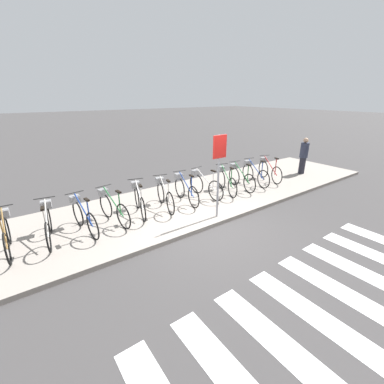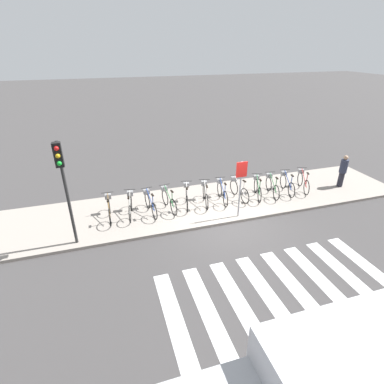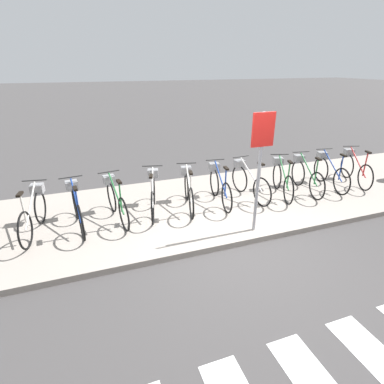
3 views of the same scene
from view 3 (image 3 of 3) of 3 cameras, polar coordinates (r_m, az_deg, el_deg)
name	(u,v)px [view 3 (image 3 of 3)]	position (r m, az deg, el deg)	size (l,w,h in m)	color
ground_plane	(238,247)	(5.80, 8.76, -10.34)	(120.00, 120.00, 0.00)	#423F3F
sidewalk	(203,205)	(7.19, 2.10, -2.54)	(17.45, 3.60, 0.12)	#9E9389
parked_bicycle_1	(34,211)	(6.54, -27.91, -3.25)	(0.46, 1.63, 1.01)	black
parked_bicycle_2	(77,206)	(6.41, -21.14, -2.55)	(0.46, 1.64, 1.01)	black
parked_bicycle_3	(116,199)	(6.49, -14.34, -1.35)	(0.46, 1.63, 1.01)	black
parked_bicycle_4	(153,193)	(6.67, -7.43, -0.10)	(0.57, 1.60, 1.01)	black
parked_bicycle_5	(188,189)	(6.80, -0.70, 0.57)	(0.52, 1.62, 1.01)	black
parked_bicycle_6	(219,184)	(7.08, 5.19, 1.44)	(0.46, 1.64, 1.01)	black
parked_bicycle_7	(248,180)	(7.45, 10.67, 2.24)	(0.46, 1.64, 1.01)	black
parked_bicycle_8	(282,178)	(7.81, 16.72, 2.63)	(0.65, 1.57, 1.01)	black
parked_bicycle_9	(306,174)	(8.25, 20.84, 3.15)	(0.48, 1.63, 1.01)	black
parked_bicycle_10	(329,171)	(8.79, 24.69, 3.73)	(0.49, 1.62, 1.01)	black
parked_bicycle_11	(355,167)	(9.41, 28.58, 4.19)	(0.65, 1.57, 1.01)	black
sign_post	(261,154)	(5.56, 12.96, 7.09)	(0.44, 0.07, 2.31)	#99999E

